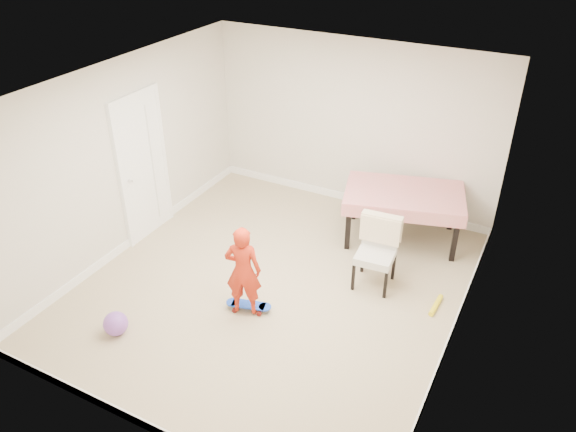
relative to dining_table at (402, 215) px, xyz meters
The scene contains 17 objects.
ground 2.14m from the dining_table, 121.03° to the right, with size 5.00×5.00×0.00m, color tan.
ceiling 3.05m from the dining_table, 121.03° to the right, with size 4.50×5.00×0.04m, color white.
wall_back 1.57m from the dining_table, 148.19° to the left, with size 4.50×0.04×2.60m, color beige.
wall_front 4.52m from the dining_table, 104.22° to the right, with size 4.50×0.04×2.60m, color beige.
wall_left 3.89m from the dining_table, 151.43° to the right, with size 0.04×5.00×2.60m, color beige.
wall_right 2.33m from the dining_table, 57.66° to the right, with size 0.04×5.00×2.60m, color beige.
door 3.69m from the dining_table, 155.53° to the right, with size 0.10×0.94×2.11m, color white.
baseboard_back 1.32m from the dining_table, 147.81° to the left, with size 4.50×0.02×0.12m, color white.
baseboard_front 4.44m from the dining_table, 104.19° to the right, with size 4.50×0.02×0.12m, color white.
baseboard_left 3.80m from the dining_table, 151.50° to the right, with size 0.02×5.00×0.12m, color white.
baseboard_right 2.17m from the dining_table, 57.43° to the right, with size 0.02×5.00×0.12m, color white.
dining_table is the anchor object (origin of this frame).
dining_chair 1.21m from the dining_table, 88.54° to the right, with size 0.51×0.59×0.93m, color white, non-canonical shape.
skateboard 2.64m from the dining_table, 115.37° to the right, with size 0.56×0.20×0.08m, color blue, non-canonical shape.
child 2.69m from the dining_table, 115.10° to the right, with size 0.42×0.28×1.16m, color red.
balloon 4.10m from the dining_table, 123.34° to the right, with size 0.28×0.28×0.28m, color purple.
foam_toy 1.59m from the dining_table, 55.86° to the right, with size 0.06×0.06×0.40m, color yellow.
Camera 1 is at (2.80, -4.99, 4.45)m, focal length 35.00 mm.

